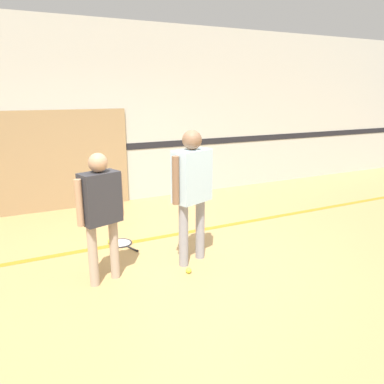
% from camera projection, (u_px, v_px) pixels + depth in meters
% --- Properties ---
extents(ground_plane, '(16.00, 16.00, 0.00)m').
position_uv_depth(ground_plane, '(191.00, 268.00, 4.42)').
color(ground_plane, tan).
extents(wall_back, '(16.00, 0.07, 3.20)m').
position_uv_depth(wall_back, '(115.00, 115.00, 6.69)').
color(wall_back, beige).
rests_on(wall_back, ground_plane).
extents(wall_panel, '(2.48, 0.05, 1.72)m').
position_uv_depth(wall_panel, '(55.00, 161.00, 6.37)').
color(wall_panel, '#9E7F56').
rests_on(wall_panel, ground_plane).
extents(floor_stripe, '(14.40, 0.10, 0.01)m').
position_uv_depth(floor_stripe, '(159.00, 237.00, 5.33)').
color(floor_stripe, orange).
rests_on(floor_stripe, ground_plane).
extents(person_instructor, '(0.57, 0.39, 1.60)m').
position_uv_depth(person_instructor, '(192.00, 183.00, 4.34)').
color(person_instructor, gray).
rests_on(person_instructor, ground_plane).
extents(person_student_left, '(0.52, 0.33, 1.42)m').
position_uv_depth(person_student_left, '(101.00, 205.00, 3.89)').
color(person_student_left, tan).
rests_on(person_student_left, ground_plane).
extents(racket_spare_on_floor, '(0.39, 0.56, 0.03)m').
position_uv_depth(racket_spare_on_floor, '(122.00, 243.00, 5.10)').
color(racket_spare_on_floor, '#28282D').
rests_on(racket_spare_on_floor, ground_plane).
extents(tennis_ball_near_instructor, '(0.07, 0.07, 0.07)m').
position_uv_depth(tennis_ball_near_instructor, '(189.00, 270.00, 4.29)').
color(tennis_ball_near_instructor, '#CCE038').
rests_on(tennis_ball_near_instructor, ground_plane).
extents(tennis_ball_by_spare_racket, '(0.07, 0.07, 0.07)m').
position_uv_depth(tennis_ball_by_spare_racket, '(110.00, 241.00, 5.11)').
color(tennis_ball_by_spare_racket, '#CCE038').
rests_on(tennis_ball_by_spare_racket, ground_plane).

